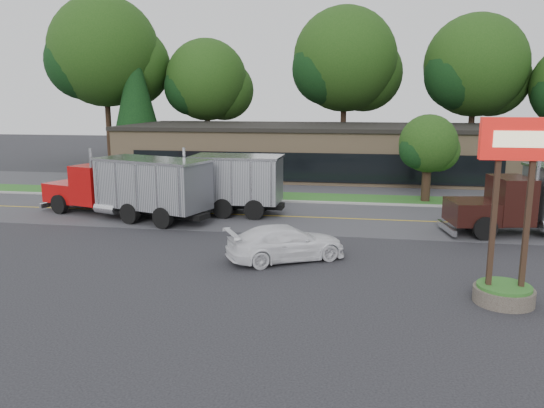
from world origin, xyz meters
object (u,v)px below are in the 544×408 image
(rally_car, at_px, (286,243))
(dump_truck_blue, at_px, (217,183))
(bilo_sign, at_px, (508,242))
(dump_truck_red, at_px, (132,186))

(rally_car, bearing_deg, dump_truck_blue, 2.61)
(bilo_sign, relative_size, dump_truck_blue, 0.69)
(bilo_sign, xyz_separation_m, rally_car, (-7.61, 3.48, -1.31))
(dump_truck_red, distance_m, rally_car, 11.31)
(bilo_sign, relative_size, dump_truck_red, 0.55)
(bilo_sign, distance_m, dump_truck_blue, 17.22)
(bilo_sign, bearing_deg, dump_truck_red, 150.24)
(bilo_sign, xyz_separation_m, dump_truck_blue, (-12.71, 11.62, -0.22))
(dump_truck_red, height_order, dump_truck_blue, same)
(bilo_sign, relative_size, rally_car, 1.21)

